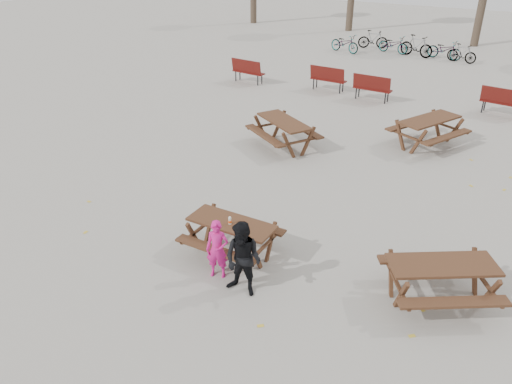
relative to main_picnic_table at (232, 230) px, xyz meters
The scene contains 13 objects.
ground 0.59m from the main_picnic_table, ahead, with size 80.00×80.00×0.00m, color gray.
main_picnic_table is the anchor object (origin of this frame).
food_tray 0.33m from the main_picnic_table, 24.04° to the right, with size 0.18×0.11×0.04m, color white.
bread_roll 0.36m from the main_picnic_table, 24.04° to the right, with size 0.14×0.06×0.05m, color tan.
soda_bottle 0.27m from the main_picnic_table, 77.87° to the right, with size 0.07×0.07×0.17m.
child 0.77m from the main_picnic_table, 78.14° to the right, with size 0.44×0.29×1.22m, color #D61A7E.
adult 1.29m from the main_picnic_table, 48.08° to the right, with size 0.72×0.56×1.49m, color black.
picnic_table_east 4.07m from the main_picnic_table, ahead, with size 1.89×1.52×0.81m, color #352013, non-canonical shape.
picnic_table_north 5.91m from the main_picnic_table, 106.70° to the left, with size 2.01×1.62×0.87m, color #352013, non-canonical shape.
picnic_table_far 8.25m from the main_picnic_table, 75.09° to the left, with size 2.06×1.66×0.89m, color #352013, non-canonical shape.
park_bench_row 11.94m from the main_picnic_table, 97.56° to the left, with size 11.74×1.52×1.03m.
bicycle_row 20.20m from the main_picnic_table, 95.76° to the left, with size 7.70×2.80×1.10m.
fallen_leaves 2.62m from the main_picnic_table, 78.69° to the left, with size 11.00×11.00×0.01m, color gold, non-canonical shape.
Camera 1 is at (4.72, -7.22, 6.04)m, focal length 35.00 mm.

